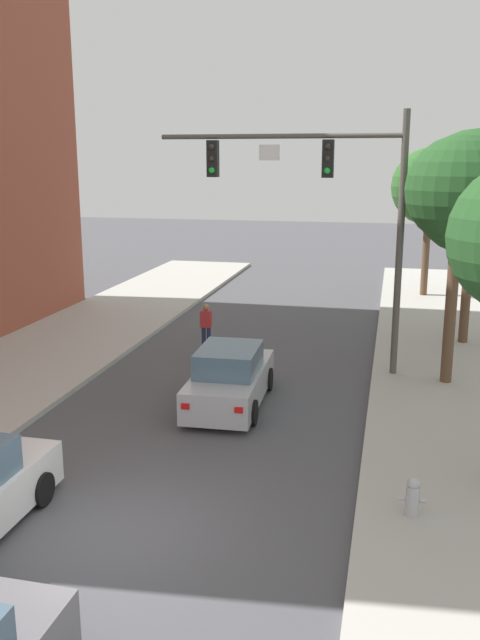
% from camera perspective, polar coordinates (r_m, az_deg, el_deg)
% --- Properties ---
extents(ground_plane, '(120.00, 120.00, 0.00)m').
position_cam_1_polar(ground_plane, '(12.58, -10.12, -17.02)').
color(ground_plane, '#4C4C51').
extents(traffic_signal_mast, '(7.10, 0.38, 7.50)m').
position_cam_1_polar(traffic_signal_mast, '(19.80, 7.54, 10.52)').
color(traffic_signal_mast, '#514C47').
rests_on(traffic_signal_mast, sidewalk_right).
extents(car_lead_silver, '(1.94, 4.29, 1.60)m').
position_cam_1_polar(car_lead_silver, '(17.79, -0.86, -4.96)').
color(car_lead_silver, '#B7B7BC').
rests_on(car_lead_silver, ground).
extents(pedestrian_crossing_road, '(0.36, 0.22, 1.64)m').
position_cam_1_polar(pedestrian_crossing_road, '(22.63, -2.87, -0.45)').
color(pedestrian_crossing_road, '#232847').
rests_on(pedestrian_crossing_road, ground).
extents(fire_hydrant, '(0.48, 0.24, 0.72)m').
position_cam_1_polar(fire_hydrant, '(12.77, 14.31, -14.17)').
color(fire_hydrant, '#B2B2B7').
rests_on(fire_hydrant, sidewalk_right).
extents(street_tree_second, '(2.88, 2.88, 6.81)m').
position_cam_1_polar(street_tree_second, '(19.30, 17.96, 10.21)').
color(street_tree_second, brown).
rests_on(street_tree_second, sidewalk_right).
extents(street_tree_third, '(4.10, 4.10, 7.14)m').
position_cam_1_polar(street_tree_third, '(23.97, 19.08, 10.04)').
color(street_tree_third, brown).
rests_on(street_tree_third, sidewalk_right).
extents(street_tree_farthest, '(3.44, 3.44, 6.68)m').
position_cam_1_polar(street_tree_farthest, '(32.17, 15.68, 10.71)').
color(street_tree_farthest, brown).
rests_on(street_tree_farthest, sidewalk_right).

